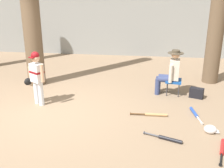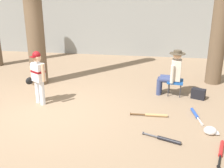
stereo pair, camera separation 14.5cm
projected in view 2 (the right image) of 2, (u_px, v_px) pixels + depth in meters
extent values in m
plane|color=#897056|center=(49.00, 112.00, 6.15)|extent=(60.00, 60.00, 0.00)
cube|color=gray|center=(100.00, 19.00, 11.19)|extent=(18.00, 0.36, 2.94)
cone|color=brown|center=(40.00, 83.00, 8.04)|extent=(0.67, 0.67, 0.30)
cylinder|color=brown|center=(222.00, 6.00, 7.34)|extent=(0.45, 0.45, 4.43)
cone|color=brown|center=(212.00, 82.00, 8.08)|extent=(0.71, 0.71, 0.27)
cylinder|color=white|center=(42.00, 93.00, 6.46)|extent=(0.12, 0.12, 0.58)
cylinder|color=white|center=(38.00, 91.00, 6.57)|extent=(0.12, 0.12, 0.58)
cube|color=white|center=(38.00, 72.00, 6.34)|extent=(0.36, 0.33, 0.44)
cube|color=maroon|center=(38.00, 71.00, 6.34)|extent=(0.37, 0.34, 0.05)
sphere|color=tan|center=(37.00, 58.00, 6.23)|extent=(0.20, 0.20, 0.20)
sphere|color=maroon|center=(36.00, 55.00, 6.21)|extent=(0.19, 0.19, 0.19)
cube|color=maroon|center=(33.00, 57.00, 6.15)|extent=(0.17, 0.16, 0.02)
cylinder|color=tan|center=(43.00, 73.00, 6.17)|extent=(0.11, 0.11, 0.42)
cylinder|color=tan|center=(32.00, 74.00, 6.47)|extent=(0.11, 0.11, 0.40)
ellipsoid|color=black|center=(30.00, 81.00, 6.50)|extent=(0.22, 0.25, 0.18)
cube|color=#194C9E|center=(175.00, 81.00, 7.01)|extent=(0.45, 0.45, 0.06)
cylinder|color=#333338|center=(168.00, 90.00, 6.98)|extent=(0.02, 0.02, 0.38)
cylinder|color=#333338|center=(169.00, 86.00, 7.25)|extent=(0.02, 0.02, 0.38)
cylinder|color=#333338|center=(180.00, 91.00, 6.90)|extent=(0.02, 0.02, 0.38)
cylinder|color=#333338|center=(181.00, 87.00, 7.17)|extent=(0.02, 0.02, 0.38)
cylinder|color=navy|center=(159.00, 87.00, 7.08)|extent=(0.13, 0.13, 0.43)
cylinder|color=navy|center=(160.00, 85.00, 7.26)|extent=(0.13, 0.13, 0.43)
cylinder|color=navy|center=(167.00, 80.00, 6.95)|extent=(0.42, 0.20, 0.15)
cylinder|color=navy|center=(168.00, 78.00, 7.14)|extent=(0.42, 0.20, 0.15)
cube|color=beige|center=(176.00, 70.00, 6.91)|extent=(0.28, 0.39, 0.52)
cylinder|color=beige|center=(172.00, 74.00, 6.75)|extent=(0.10, 0.10, 0.46)
cylinder|color=beige|center=(173.00, 70.00, 7.15)|extent=(0.10, 0.10, 0.46)
sphere|color=tan|center=(177.00, 55.00, 6.77)|extent=(0.22, 0.22, 0.22)
cylinder|color=#4C4233|center=(178.00, 53.00, 6.76)|extent=(0.40, 0.40, 0.02)
cylinder|color=#4C4233|center=(178.00, 52.00, 6.75)|extent=(0.20, 0.20, 0.09)
cube|color=black|center=(198.00, 94.00, 6.86)|extent=(0.38, 0.29, 0.26)
cylinder|color=tan|center=(156.00, 115.00, 5.91)|extent=(0.49, 0.08, 0.07)
cylinder|color=brown|center=(138.00, 114.00, 5.96)|extent=(0.33, 0.04, 0.03)
cylinder|color=brown|center=(130.00, 114.00, 5.98)|extent=(0.02, 0.06, 0.06)
cylinder|color=#2347AD|center=(195.00, 113.00, 6.01)|extent=(0.14, 0.46, 0.07)
cylinder|color=silver|center=(200.00, 121.00, 5.65)|extent=(0.08, 0.31, 0.03)
cylinder|color=silver|center=(202.00, 125.00, 5.51)|extent=(0.06, 0.02, 0.06)
cylinder|color=black|center=(169.00, 140.00, 4.94)|extent=(0.44, 0.22, 0.07)
cylinder|color=#4C4C51|center=(150.00, 135.00, 5.11)|extent=(0.29, 0.14, 0.03)
cylinder|color=#4C4C51|center=(143.00, 133.00, 5.18)|extent=(0.03, 0.06, 0.06)
cylinder|color=red|center=(221.00, 148.00, 4.68)|extent=(0.20, 0.48, 0.07)
cylinder|color=black|center=(219.00, 161.00, 4.34)|extent=(0.12, 0.32, 0.03)
cylinder|color=black|center=(218.00, 167.00, 4.20)|extent=(0.06, 0.03, 0.06)
ellipsoid|color=silver|center=(210.00, 131.00, 5.20)|extent=(0.24, 0.22, 0.16)
cube|color=silver|center=(216.00, 133.00, 5.19)|extent=(0.10, 0.12, 0.02)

